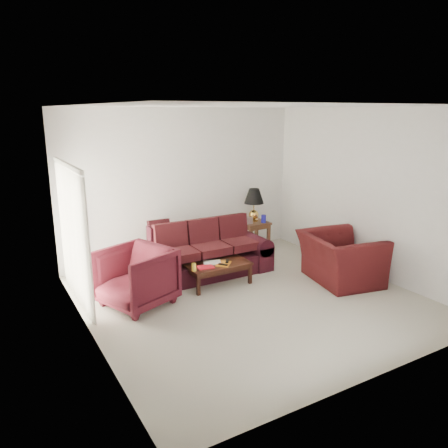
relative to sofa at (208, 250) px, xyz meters
name	(u,v)px	position (x,y,z in m)	size (l,w,h in m)	color
floor	(250,298)	(0.08, -1.29, -0.47)	(5.00, 5.00, 0.00)	#BBB5A0
blinds	(73,236)	(-2.34, 0.01, 0.61)	(0.10, 2.00, 2.16)	silver
sofa	(208,250)	(0.00, 0.00, 0.00)	(2.31, 1.00, 0.95)	black
throw_pillow	(159,230)	(-0.61, 0.82, 0.26)	(0.42, 0.12, 0.42)	black
end_table	(254,235)	(1.58, 0.86, -0.17)	(0.56, 0.56, 0.62)	#493319
table_lamp	(254,205)	(1.61, 0.92, 0.50)	(0.42, 0.42, 0.71)	gold
clock	(249,221)	(1.38, 0.74, 0.22)	(0.14, 0.05, 0.14)	silver
blue_canister	(264,219)	(1.71, 0.69, 0.23)	(0.10, 0.10, 0.17)	#191694
picture_frame	(244,217)	(1.42, 1.03, 0.23)	(0.13, 0.02, 0.17)	#B6B6BA
floor_lamp	(80,241)	(-2.07, 0.88, 0.24)	(0.23, 0.23, 1.43)	white
armchair_left	(136,277)	(-1.58, -0.61, -0.02)	(0.98, 1.01, 0.92)	#450F18
armchair_right	(340,258)	(1.85, -1.45, -0.05)	(1.31, 1.14, 0.85)	#3D0E0F
coffee_table	(218,274)	(-0.08, -0.53, -0.28)	(1.10, 0.55, 0.39)	black
magazine_red	(205,267)	(-0.36, -0.59, -0.08)	(0.27, 0.20, 0.02)	red
magazine_white	(212,262)	(-0.15, -0.44, -0.08)	(0.30, 0.22, 0.02)	white
magazine_orange	(224,264)	(-0.02, -0.60, -0.08)	(0.29, 0.21, 0.02)	orange
remote_a	(223,264)	(-0.07, -0.67, -0.06)	(0.05, 0.16, 0.02)	black
remote_b	(227,261)	(0.08, -0.55, -0.06)	(0.05, 0.18, 0.02)	black
yellow_glass	(194,267)	(-0.60, -0.63, -0.02)	(0.08, 0.08, 0.13)	yellow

